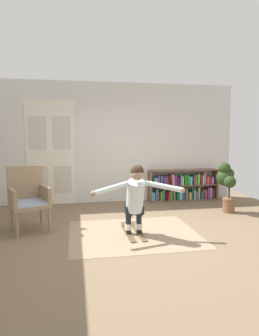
{
  "coord_description": "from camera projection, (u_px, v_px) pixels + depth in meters",
  "views": [
    {
      "loc": [
        -0.98,
        -4.72,
        1.63
      ],
      "look_at": [
        -0.02,
        0.54,
        1.05
      ],
      "focal_mm": 32.08,
      "sensor_mm": 36.0,
      "label": 1
    }
  ],
  "objects": [
    {
      "name": "potted_plant",
      "position": [
        227.0,
        182.0,
        6.34
      ],
      "size": [
        0.39,
        0.49,
        1.07
      ],
      "color": "brown",
      "rests_on": "ground"
    },
    {
      "name": "wicker_chair",
      "position": [
        28.0,
        197.0,
        5.14
      ],
      "size": [
        0.77,
        0.77,
        1.1
      ],
      "color": "#917757",
      "rests_on": "ground"
    },
    {
      "name": "rug",
      "position": [
        134.0,
        234.0,
        4.99
      ],
      "size": [
        2.11,
        1.81,
        0.01
      ],
      "primitive_type": "cube",
      "color": "#987C63",
      "rests_on": "ground"
    },
    {
      "name": "skis_pair",
      "position": [
        133.0,
        232.0,
        5.02
      ],
      "size": [
        0.29,
        0.9,
        0.07
      ],
      "color": "brown",
      "rests_on": "rug"
    },
    {
      "name": "bookshelf",
      "position": [
        183.0,
        187.0,
        7.57
      ],
      "size": [
        1.78,
        0.3,
        0.78
      ],
      "color": "brown",
      "rests_on": "ground"
    },
    {
      "name": "back_wall",
      "position": [
        115.0,
        143.0,
        7.35
      ],
      "size": [
        6.0,
        0.1,
        2.9
      ],
      "primitive_type": "cube",
      "color": "silver",
      "rests_on": "ground"
    },
    {
      "name": "ground_plane",
      "position": [
        137.0,
        234.0,
        4.97
      ],
      "size": [
        7.2,
        7.2,
        0.0
      ],
      "primitive_type": "plane",
      "color": "brown"
    },
    {
      "name": "double_door",
      "position": [
        50.0,
        153.0,
        7.04
      ],
      "size": [
        1.22,
        0.05,
        2.45
      ],
      "color": "silver",
      "rests_on": "ground"
    },
    {
      "name": "person_skier",
      "position": [
        136.0,
        195.0,
        4.78
      ],
      "size": [
        1.47,
        0.56,
        1.11
      ],
      "color": "white",
      "rests_on": "skis_pair"
    }
  ]
}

